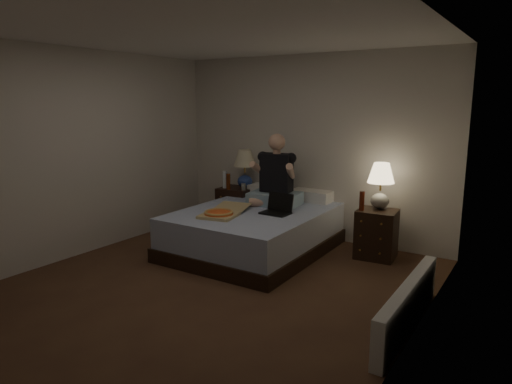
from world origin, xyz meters
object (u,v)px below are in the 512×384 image
Objects in this scene: nightstand_right at (376,234)px; beer_bottle_right at (362,201)px; bed at (257,230)px; pizza_box at (219,213)px; laptop at (275,204)px; radiator at (408,306)px; lamp_right at (381,186)px; person at (275,170)px; beer_bottle_left at (228,181)px; lamp_left at (245,169)px; soda_can at (243,187)px; nightstand_left at (237,208)px; water_bottle at (225,180)px.

beer_bottle_right is (-0.16, -0.11, 0.41)m from nightstand_right.
pizza_box is at bearing -107.31° from bed.
bed is 9.26× the size of beer_bottle_right.
laptop reaches higher than radiator.
beer_bottle_right reaches higher than pizza_box.
lamp_right is (1.37, 0.63, 0.61)m from bed.
pizza_box is (-0.22, -0.93, -0.42)m from person.
radiator is at bearing -23.47° from pizza_box.
bed is at bearing -106.14° from person.
person is at bearing 122.33° from laptop.
beer_bottle_left is 1.29m from laptop.
lamp_left is 0.84m from person.
pizza_box is at bearing 168.14° from radiator.
nightstand_left is at bearing 152.08° from soda_can.
soda_can is at bearing 173.84° from nightstand_right.
beer_bottle_right is at bearing -126.95° from lamp_right.
water_bottle is at bearing 111.88° from pizza_box.
beer_bottle_right is at bearing -151.14° from nightstand_right.
lamp_left is 1.45m from pizza_box.
person is at bearing -168.57° from lamp_right.
lamp_left reaches higher than bed.
beer_bottle_right is 1.20m from person.
soda_can is at bearing -31.01° from nightstand_left.
lamp_right is 2.19m from beer_bottle_left.
water_bottle is 0.34m from soda_can.
beer_bottle_left is at bearing 162.35° from person.
laptop is at bearing -14.37° from bed.
water_bottle is (-2.29, -0.06, -0.13)m from lamp_right.
laptop is (-1.06, -0.62, 0.36)m from nightstand_right.
nightstand_left is at bearing 139.06° from bed.
pizza_box is at bearing -144.51° from beer_bottle_right.
beer_bottle_left is 1.00× the size of beer_bottle_right.
person reaches higher than pizza_box.
person is (0.97, -0.21, 0.25)m from water_bottle.
soda_can reaches higher than pizza_box.
lamp_left reaches higher than nightstand_right.
lamp_right is 1.29m from laptop.
beer_bottle_left is (-0.03, -0.16, 0.43)m from nightstand_left.
lamp_left is at bearing 147.82° from radiator.
lamp_left is 1.00× the size of lamp_right.
person is (-1.16, -0.06, 0.29)m from beer_bottle_right.
lamp_left is 0.35× the size of radiator.
laptop is at bearing 152.30° from radiator.
lamp_left is 5.60× the size of soda_can.
laptop is at bearing -27.54° from beer_bottle_left.
lamp_right is (2.15, -0.04, 0.56)m from nightstand_left.
radiator is at bearing -27.64° from beer_bottle_left.
beer_bottle_right reaches higher than bed.
lamp_right is 0.35× the size of radiator.
person is at bearing -27.46° from lamp_left.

